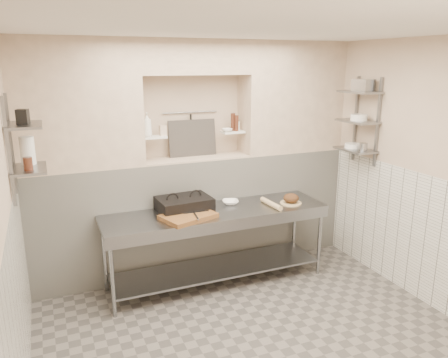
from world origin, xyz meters
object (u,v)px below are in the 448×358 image
mixing_bowl (230,202)px  bottle_soap (147,125)px  rolling_pin (271,204)px  prep_table (217,232)px  jug_left (28,151)px  bread_loaf (291,198)px  panini_press (184,204)px  cutting_board (188,216)px  bowl_alcove (227,130)px

mixing_bowl → bottle_soap: 1.33m
rolling_pin → prep_table: bearing=172.2°
mixing_bowl → jug_left: size_ratio=0.74×
mixing_bowl → bread_loaf: bearing=-21.3°
mixing_bowl → bottle_soap: bottle_soap is taller
jug_left → panini_press: bearing=4.5°
cutting_board → bottle_soap: bearing=111.9°
prep_table → mixing_bowl: size_ratio=13.50×
cutting_board → mixing_bowl: 0.68m
cutting_board → rolling_pin: size_ratio=1.38×
prep_table → jug_left: bearing=179.5°
panini_press → bread_loaf: 1.28m
panini_press → bowl_alcove: size_ratio=4.75×
mixing_bowl → jug_left: jug_left is taller
cutting_board → jug_left: 1.73m
prep_table → bowl_alcove: bowl_alcove is taller
mixing_bowl → cutting_board: bearing=-155.5°
panini_press → bowl_alcove: (0.70, 0.40, 0.75)m
jug_left → cutting_board: bearing=-4.9°
prep_table → panini_press: (-0.34, 0.14, 0.34)m
bottle_soap → bowl_alcove: size_ratio=2.15×
panini_press → bowl_alcove: bearing=26.2°
bowl_alcove → bread_loaf: bearing=-48.2°
bread_loaf → bottle_soap: 1.90m
rolling_pin → bread_loaf: bearing=-1.3°
rolling_pin → mixing_bowl: bearing=147.9°
bottle_soap → panini_press: bearing=-53.2°
panini_press → cutting_board: 0.26m
bowl_alcove → prep_table: bearing=-123.8°
prep_table → panini_press: size_ratio=4.22×
bread_loaf → jug_left: jug_left is taller
rolling_pin → bottle_soap: (-1.29, 0.63, 0.92)m
bowl_alcove → panini_press: bearing=-150.3°
prep_table → rolling_pin: (0.66, -0.09, 0.29)m
cutting_board → panini_press: bearing=81.9°
cutting_board → bowl_alcove: 1.27m
mixing_bowl → bowl_alcove: 0.90m
bread_loaf → rolling_pin: bearing=178.7°
cutting_board → jug_left: bearing=175.1°
rolling_pin → bottle_soap: bearing=154.2°
mixing_bowl → bread_loaf: 0.73m
mixing_bowl → bread_loaf: (0.68, -0.26, 0.05)m
mixing_bowl → prep_table: bearing=-145.8°
panini_press → bowl_alcove: 1.10m
rolling_pin → jug_left: bearing=177.6°
bread_loaf → bowl_alcove: (-0.56, 0.63, 0.76)m
bottle_soap → jug_left: bottle_soap is taller
bread_loaf → panini_press: bearing=169.5°
cutting_board → bowl_alcove: bearing=41.6°
prep_table → mixing_bowl: bearing=34.2°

